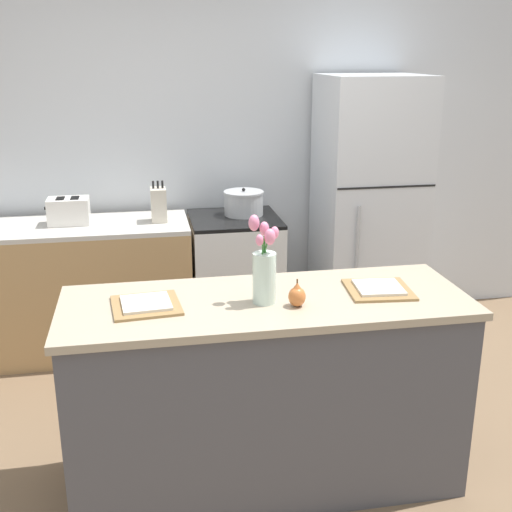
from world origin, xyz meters
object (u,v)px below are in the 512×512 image
object	(u,v)px
flower_vase	(264,269)
pear_figurine	(297,296)
refrigerator	(368,209)
toaster	(69,211)
stove_range	(235,279)
plate_setting_left	(146,305)
plate_setting_right	(379,289)
cooking_pot	(244,203)
knife_block	(159,205)

from	to	relation	value
flower_vase	pear_figurine	xyz separation A→B (m)	(0.13, -0.07, -0.10)
refrigerator	toaster	world-z (taller)	refrigerator
stove_range	plate_setting_left	bearing A→B (deg)	-111.33
stove_range	refrigerator	world-z (taller)	refrigerator
stove_range	flower_vase	size ratio (longest dim) A/B	2.30
plate_setting_left	plate_setting_right	world-z (taller)	same
plate_setting_left	flower_vase	bearing A→B (deg)	-4.70
refrigerator	cooking_pot	size ratio (longest dim) A/B	6.65
flower_vase	plate_setting_right	bearing A→B (deg)	4.41
pear_figurine	toaster	xyz separation A→B (m)	(-1.10, 1.73, 0.00)
stove_range	knife_block	xyz separation A→B (m)	(-0.50, -0.01, 0.56)
flower_vase	plate_setting_left	xyz separation A→B (m)	(-0.51, 0.04, -0.14)
stove_range	toaster	size ratio (longest dim) A/B	3.18
plate_setting_left	cooking_pot	bearing A→B (deg)	67.16
cooking_pot	toaster	bearing A→B (deg)	-178.39
toaster	plate_setting_left	bearing A→B (deg)	-74.09
flower_vase	plate_setting_left	world-z (taller)	flower_vase
flower_vase	knife_block	size ratio (longest dim) A/B	1.43
flower_vase	pear_figurine	size ratio (longest dim) A/B	3.14
refrigerator	knife_block	xyz separation A→B (m)	(-1.45, -0.01, 0.09)
cooking_pot	flower_vase	bearing A→B (deg)	-96.40
plate_setting_left	toaster	world-z (taller)	toaster
stove_range	refrigerator	size ratio (longest dim) A/B	0.49
plate_setting_right	knife_block	distance (m)	1.84
stove_range	knife_block	size ratio (longest dim) A/B	3.29
plate_setting_left	cooking_pot	distance (m)	1.79
pear_figurine	knife_block	distance (m)	1.77
plate_setting_left	plate_setting_right	xyz separation A→B (m)	(1.04, 0.00, 0.00)
plate_setting_left	knife_block	size ratio (longest dim) A/B	1.14
pear_figurine	toaster	distance (m)	2.05
plate_setting_left	toaster	size ratio (longest dim) A/B	1.10
stove_range	plate_setting_right	distance (m)	1.72
pear_figurine	plate_setting_left	world-z (taller)	pear_figurine
plate_setting_right	cooking_pot	xyz separation A→B (m)	(-0.35, 1.65, 0.04)
pear_figurine	toaster	world-z (taller)	toaster
plate_setting_left	stove_range	bearing A→B (deg)	68.67
cooking_pot	knife_block	distance (m)	0.58
cooking_pot	plate_setting_right	bearing A→B (deg)	-78.06
flower_vase	cooking_pot	xyz separation A→B (m)	(0.19, 1.69, -0.10)
refrigerator	pear_figurine	size ratio (longest dim) A/B	14.77
refrigerator	pear_figurine	distance (m)	1.95
refrigerator	toaster	bearing A→B (deg)	179.33
pear_figurine	plate_setting_left	bearing A→B (deg)	170.18
toaster	refrigerator	bearing A→B (deg)	-0.67
stove_range	plate_setting_left	xyz separation A→B (m)	(-0.62, -1.59, 0.49)
cooking_pot	knife_block	bearing A→B (deg)	-173.53
flower_vase	cooking_pot	world-z (taller)	flower_vase
stove_range	plate_setting_right	bearing A→B (deg)	-75.16
pear_figurine	plate_setting_left	size ratio (longest dim) A/B	0.40
pear_figurine	toaster	bearing A→B (deg)	122.38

